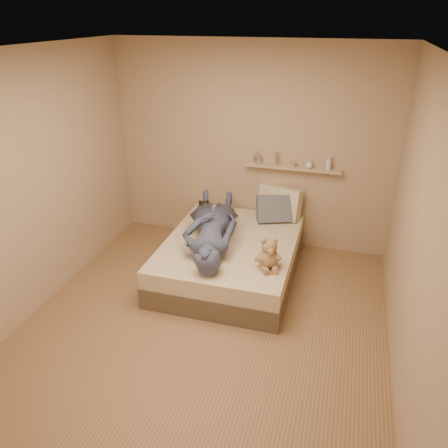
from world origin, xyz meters
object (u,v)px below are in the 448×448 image
(game_console, at_px, (191,246))
(dark_plush, at_px, (204,212))
(bed, at_px, (231,257))
(pillow_grey, at_px, (277,208))
(teddy_bear, at_px, (269,255))
(person, at_px, (212,226))
(wall_shelf, at_px, (292,168))
(pillow_cream, at_px, (280,202))

(game_console, bearing_deg, dark_plush, 99.91)
(bed, relative_size, pillow_grey, 3.80)
(teddy_bear, distance_m, person, 0.84)
(game_console, height_order, person, person)
(dark_plush, relative_size, wall_shelf, 0.25)
(teddy_bear, bearing_deg, dark_plush, 139.03)
(pillow_cream, bearing_deg, pillow_grey, -96.57)
(game_console, bearing_deg, bed, 59.95)
(pillow_grey, bearing_deg, person, -129.36)
(game_console, distance_m, teddy_bear, 0.84)
(teddy_bear, xyz_separation_m, person, (-0.75, 0.39, 0.05))
(bed, relative_size, person, 1.14)
(teddy_bear, height_order, pillow_grey, teddy_bear)
(teddy_bear, relative_size, person, 0.22)
(pillow_grey, bearing_deg, dark_plush, -161.87)
(pillow_grey, height_order, wall_shelf, wall_shelf)
(pillow_cream, bearing_deg, game_console, -118.44)
(bed, bearing_deg, teddy_bear, -40.83)
(bed, distance_m, pillow_cream, 1.03)
(pillow_cream, relative_size, wall_shelf, 0.46)
(game_console, relative_size, pillow_grey, 0.39)
(game_console, height_order, pillow_cream, pillow_cream)
(dark_plush, relative_size, person, 0.18)
(bed, distance_m, wall_shelf, 1.38)
(pillow_cream, height_order, wall_shelf, wall_shelf)
(teddy_bear, height_order, dark_plush, teddy_bear)
(bed, relative_size, game_console, 9.82)
(pillow_grey, bearing_deg, bed, -120.97)
(game_console, bearing_deg, pillow_cream, 61.56)
(pillow_cream, bearing_deg, teddy_bear, -85.33)
(game_console, relative_size, teddy_bear, 0.54)
(pillow_grey, distance_m, wall_shelf, 0.54)
(dark_plush, relative_size, pillow_grey, 0.60)
(dark_plush, height_order, wall_shelf, wall_shelf)
(person, relative_size, wall_shelf, 1.39)
(wall_shelf, bearing_deg, person, -127.80)
(game_console, height_order, pillow_grey, pillow_grey)
(person, bearing_deg, dark_plush, -75.21)
(bed, distance_m, game_console, 0.71)
(person, bearing_deg, teddy_bear, 139.14)
(bed, xyz_separation_m, game_console, (-0.30, -0.52, 0.38))
(teddy_bear, relative_size, pillow_grey, 0.72)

